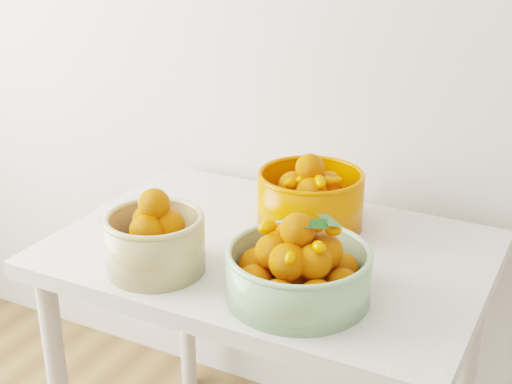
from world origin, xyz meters
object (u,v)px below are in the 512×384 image
at_px(bowl_green, 298,269).
at_px(bowl_orange, 310,198).
at_px(table, 270,281).
at_px(bowl_cream, 155,240).

distance_m(bowl_green, bowl_orange, 0.35).
relative_size(table, bowl_green, 2.68).
height_order(table, bowl_orange, bowl_orange).
height_order(bowl_green, bowl_orange, bowl_green).
xyz_separation_m(table, bowl_green, (0.15, -0.18, 0.16)).
bearing_deg(bowl_orange, bowl_cream, -119.78).
relative_size(bowl_cream, bowl_green, 0.75).
distance_m(table, bowl_green, 0.29).
height_order(table, bowl_cream, bowl_cream).
distance_m(bowl_cream, bowl_orange, 0.42).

